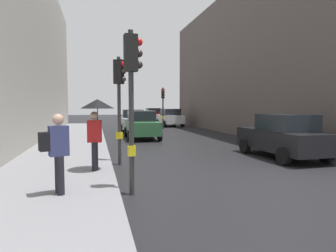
% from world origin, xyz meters
% --- Properties ---
extents(ground_plane, '(120.00, 120.00, 0.00)m').
position_xyz_m(ground_plane, '(0.00, 0.00, 0.00)').
color(ground_plane, black).
extents(sidewalk_kerb, '(3.44, 40.00, 0.16)m').
position_xyz_m(sidewalk_kerb, '(-6.26, 6.00, 0.08)').
color(sidewalk_kerb, gray).
rests_on(sidewalk_kerb, ground).
extents(building_facade_right, '(12.00, 25.45, 10.57)m').
position_xyz_m(building_facade_right, '(10.54, 13.43, 5.29)').
color(building_facade_right, '#5B514C').
rests_on(building_facade_right, ground).
extents(traffic_light_near_right, '(0.43, 0.39, 3.80)m').
position_xyz_m(traffic_light_near_right, '(-4.22, 3.30, 2.62)').
color(traffic_light_near_right, '#2D2D2D').
rests_on(traffic_light_near_right, ground).
extents(traffic_light_near_left, '(0.44, 0.26, 3.83)m').
position_xyz_m(traffic_light_near_left, '(-4.21, -0.32, 2.64)').
color(traffic_light_near_left, '#2D2D2D').
rests_on(traffic_light_near_left, ground).
extents(traffic_light_far_median, '(0.25, 0.43, 3.65)m').
position_xyz_m(traffic_light_far_median, '(0.72, 18.13, 2.52)').
color(traffic_light_far_median, '#2D2D2D').
rests_on(traffic_light_far_median, ground).
extents(car_silver_hatchback, '(2.22, 4.30, 1.76)m').
position_xyz_m(car_silver_hatchback, '(-2.12, 16.63, 0.88)').
color(car_silver_hatchback, '#BCBCC1').
rests_on(car_silver_hatchback, ground).
extents(car_red_sedan, '(2.04, 4.21, 1.76)m').
position_xyz_m(car_red_sedan, '(1.96, 29.31, 0.88)').
color(car_red_sedan, red).
rests_on(car_red_sedan, ground).
extents(car_green_estate, '(2.11, 4.25, 1.76)m').
position_xyz_m(car_green_estate, '(-2.21, 11.36, 0.88)').
color(car_green_estate, '#2D6038').
rests_on(car_green_estate, ground).
extents(car_dark_suv, '(2.08, 4.23, 1.76)m').
position_xyz_m(car_dark_suv, '(2.25, 3.14, 0.88)').
color(car_dark_suv, black).
rests_on(car_dark_suv, ground).
extents(car_white_compact, '(2.18, 4.28, 1.76)m').
position_xyz_m(car_white_compact, '(2.25, 21.73, 0.88)').
color(car_white_compact, silver).
rests_on(car_white_compact, ground).
extents(pedestrian_with_umbrella, '(1.00, 1.00, 2.14)m').
position_xyz_m(pedestrian_with_umbrella, '(-5.02, 1.87, 1.84)').
color(pedestrian_with_umbrella, black).
rests_on(pedestrian_with_umbrella, sidewalk_kerb).
extents(pedestrian_with_grey_backpack, '(0.65, 0.44, 1.77)m').
position_xyz_m(pedestrian_with_grey_backpack, '(-5.88, -0.41, 1.16)').
color(pedestrian_with_grey_backpack, black).
rests_on(pedestrian_with_grey_backpack, sidewalk_kerb).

